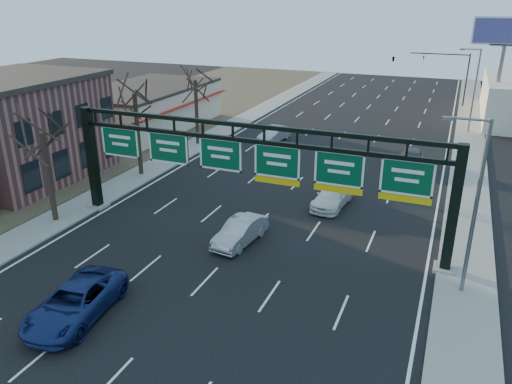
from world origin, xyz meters
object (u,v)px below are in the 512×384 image
at_px(sign_gantry, 251,165).
at_px(car_blue_suv, 75,302).
at_px(car_white_wagon, 333,196).
at_px(car_silver_sedan, 240,232).

height_order(sign_gantry, car_blue_suv, sign_gantry).
distance_m(sign_gantry, car_white_wagon, 8.45).
relative_size(car_blue_suv, car_silver_sedan, 1.28).
bearing_deg(sign_gantry, car_white_wagon, 61.45).
height_order(sign_gantry, car_white_wagon, sign_gantry).
relative_size(car_silver_sedan, car_white_wagon, 0.92).
xyz_separation_m(car_blue_suv, car_silver_sedan, (4.06, 9.81, -0.06)).
relative_size(sign_gantry, car_silver_sedan, 5.44).
relative_size(sign_gantry, car_white_wagon, 5.00).
xyz_separation_m(car_silver_sedan, car_white_wagon, (3.79, 7.80, -0.03)).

